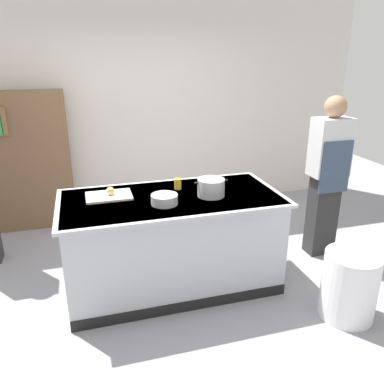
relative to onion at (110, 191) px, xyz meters
name	(u,v)px	position (x,y,z in m)	size (l,w,h in m)	color
ground_plane	(173,283)	(0.52, -0.15, -0.96)	(10.00, 10.00, 0.00)	gray
back_wall	(134,101)	(0.52, 1.95, 0.54)	(6.40, 0.12, 3.00)	silver
counter_island	(172,240)	(0.52, -0.15, -0.49)	(1.98, 0.98, 0.90)	#B7BABF
cutting_board	(109,196)	(-0.02, 0.00, -0.05)	(0.40, 0.28, 0.02)	silver
onion	(110,191)	(0.00, 0.00, 0.00)	(0.07, 0.07, 0.07)	tan
stock_pot	(211,187)	(0.87, -0.22, 0.02)	(0.31, 0.24, 0.16)	#B7BABF
mixing_bowl	(164,199)	(0.43, -0.30, -0.01)	(0.23, 0.23, 0.08)	#B7BABF
juice_cup	(178,184)	(0.63, 0.04, -0.01)	(0.07, 0.07, 0.10)	yellow
trash_bin	(349,286)	(1.82, -1.02, -0.66)	(0.45, 0.45, 0.58)	white
person_chef	(327,174)	(2.24, 0.01, -0.04)	(0.38, 0.25, 1.72)	#2C2C2C
bookshelf	(23,162)	(-0.92, 1.65, -0.10)	(1.10, 0.31, 1.70)	brown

